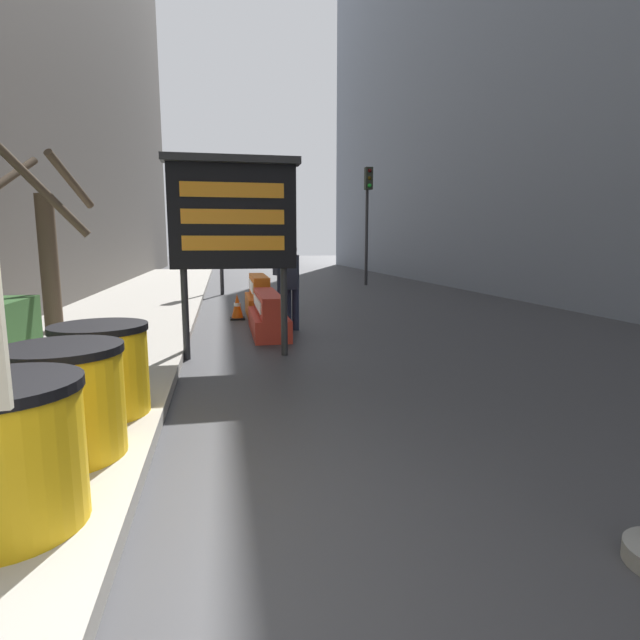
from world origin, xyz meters
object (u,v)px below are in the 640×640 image
jersey_barrier_orange_near (259,298)px  traffic_light_near_curb (220,201)px  barrel_drum_back (101,369)px  pedestrian_passerby (291,279)px  pedestrian_worker (282,268)px  barrel_drum_middle (65,401)px  message_board (233,216)px  barrel_drum_foreground (5,454)px  traffic_light_far_side (368,201)px  jersey_barrier_red_striped (268,316)px  traffic_cone_near (237,307)px

jersey_barrier_orange_near → traffic_light_near_curb: 5.62m
barrel_drum_back → pedestrian_passerby: bearing=63.3°
pedestrian_worker → barrel_drum_middle: bearing=50.1°
message_board → pedestrian_worker: size_ratio=1.70×
jersey_barrier_orange_near → pedestrian_worker: pedestrian_worker is taller
barrel_drum_foreground → barrel_drum_back: (0.09, 1.87, 0.00)m
traffic_light_near_curb → traffic_light_far_side: traffic_light_far_side is taller
traffic_light_near_curb → pedestrian_passerby: traffic_light_near_curb is taller
jersey_barrier_orange_near → traffic_light_near_curb: bearing=99.7°
barrel_drum_back → traffic_light_near_curb: (1.09, 11.73, 2.45)m
jersey_barrier_orange_near → pedestrian_passerby: (0.49, -2.01, 0.58)m
pedestrian_passerby → pedestrian_worker: bearing=-170.9°
barrel_drum_foreground → jersey_barrier_red_striped: (2.02, 6.41, -0.22)m
traffic_light_far_side → pedestrian_passerby: size_ratio=2.71×
jersey_barrier_orange_near → barrel_drum_foreground: bearing=-103.1°
traffic_cone_near → pedestrian_passerby: (1.00, -1.59, 0.71)m
traffic_cone_near → jersey_barrier_orange_near: bearing=38.9°
barrel_drum_back → pedestrian_worker: size_ratio=0.50×
barrel_drum_middle → traffic_light_near_curb: 12.95m
jersey_barrier_red_striped → barrel_drum_middle: bearing=-109.9°
jersey_barrier_red_striped → pedestrian_passerby: bearing=28.7°
pedestrian_worker → pedestrian_passerby: (-0.28, -3.87, -0.01)m
barrel_drum_middle → traffic_light_near_curb: size_ratio=0.21×
barrel_drum_middle → pedestrian_worker: pedestrian_worker is taller
barrel_drum_middle → traffic_light_far_side: 17.04m
jersey_barrier_red_striped → message_board: bearing=-108.9°
barrel_drum_middle → pedestrian_worker: (2.75, 9.62, 0.45)m
barrel_drum_foreground → traffic_light_near_curb: traffic_light_near_curb is taller
traffic_light_near_curb → barrel_drum_middle: bearing=-95.1°
traffic_light_near_curb → pedestrian_worker: traffic_light_near_curb is taller
barrel_drum_back → message_board: message_board is taller
barrel_drum_foreground → barrel_drum_middle: size_ratio=1.00×
jersey_barrier_red_striped → traffic_light_near_curb: traffic_light_near_curb is taller
message_board → barrel_drum_back: bearing=-115.9°
barrel_drum_foreground → traffic_cone_near: size_ratio=1.49×
barrel_drum_foreground → pedestrian_passerby: bearing=69.4°
barrel_drum_foreground → traffic_light_far_side: bearing=67.2°
jersey_barrier_orange_near → traffic_cone_near: bearing=-141.1°
barrel_drum_middle → traffic_light_near_curb: bearing=84.9°
traffic_cone_near → traffic_light_far_side: traffic_light_far_side is taller
barrel_drum_foreground → traffic_light_far_side: 17.90m
traffic_cone_near → traffic_light_far_side: 10.11m
traffic_light_far_side → pedestrian_worker: bearing=-125.2°
barrel_drum_middle → traffic_light_far_side: traffic_light_far_side is taller
barrel_drum_back → jersey_barrier_red_striped: bearing=66.9°
jersey_barrier_orange_near → traffic_cone_near: size_ratio=3.41×
barrel_drum_back → pedestrian_worker: pedestrian_worker is taller
jersey_barrier_orange_near → traffic_light_far_side: bearing=57.7°
jersey_barrier_red_striped → jersey_barrier_orange_near: (0.00, 2.28, 0.08)m
barrel_drum_middle → jersey_barrier_orange_near: barrel_drum_middle is taller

